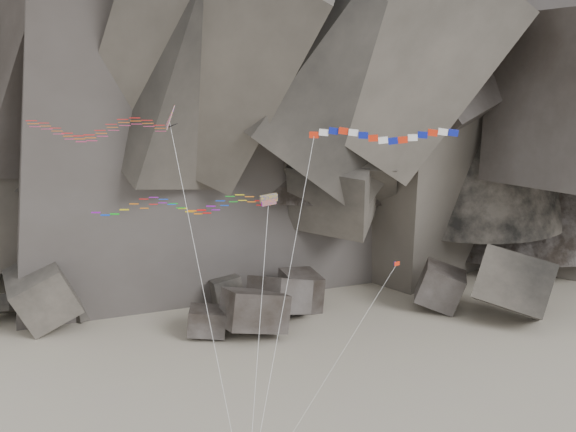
{
  "coord_description": "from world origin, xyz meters",
  "views": [
    {
      "loc": [
        -1.55,
        -43.26,
        30.47
      ],
      "look_at": [
        -0.39,
        6.0,
        19.66
      ],
      "focal_mm": 40.0,
      "sensor_mm": 36.0,
      "label": 1
    }
  ],
  "objects_px": {
    "banner_kite": "(382,137)",
    "parafoil_kite": "(175,205)",
    "delta_kite": "(92,127)",
    "pennant_kite": "(358,326)"
  },
  "relations": [
    {
      "from": "banner_kite",
      "to": "parafoil_kite",
      "type": "relative_size",
      "value": 1.24
    },
    {
      "from": "delta_kite",
      "to": "parafoil_kite",
      "type": "relative_size",
      "value": 1.33
    },
    {
      "from": "pennant_kite",
      "to": "parafoil_kite",
      "type": "bearing_deg",
      "value": 135.28
    },
    {
      "from": "delta_kite",
      "to": "pennant_kite",
      "type": "relative_size",
      "value": 1.74
    },
    {
      "from": "pennant_kite",
      "to": "banner_kite",
      "type": "bearing_deg",
      "value": 21.38
    },
    {
      "from": "delta_kite",
      "to": "parafoil_kite",
      "type": "bearing_deg",
      "value": 18.58
    },
    {
      "from": "parafoil_kite",
      "to": "pennant_kite",
      "type": "distance_m",
      "value": 16.06
    },
    {
      "from": "delta_kite",
      "to": "pennant_kite",
      "type": "xyz_separation_m",
      "value": [
        18.34,
        -0.93,
        -14.1
      ]
    },
    {
      "from": "delta_kite",
      "to": "parafoil_kite",
      "type": "distance_m",
      "value": 8.19
    },
    {
      "from": "banner_kite",
      "to": "parafoil_kite",
      "type": "distance_m",
      "value": 15.84
    }
  ]
}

